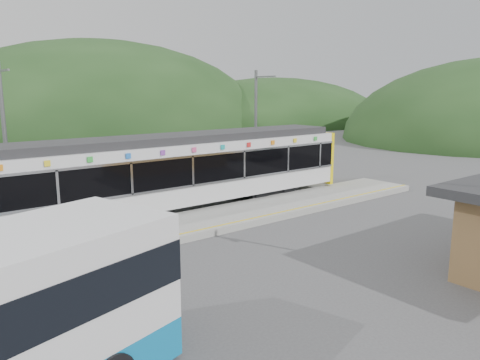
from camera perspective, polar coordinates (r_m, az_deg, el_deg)
ground at (r=18.43m, az=2.60°, el=-7.54°), size 120.00×120.00×0.00m
hills at (r=26.22m, az=5.22°, el=-1.98°), size 146.00×149.00×26.00m
platform at (r=20.87m, az=-3.38°, el=-4.89°), size 26.00×3.20×0.30m
yellow_line at (r=19.82m, az=-1.21°, el=-5.27°), size 26.00×0.10×0.01m
train at (r=22.32m, az=-8.88°, el=1.07°), size 20.44×3.01×3.74m
catenary_mast_west at (r=22.29m, az=-26.67°, el=4.15°), size 0.18×1.80×7.00m
catenary_mast_east at (r=28.62m, az=1.98°, el=6.54°), size 0.18×1.80×7.00m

